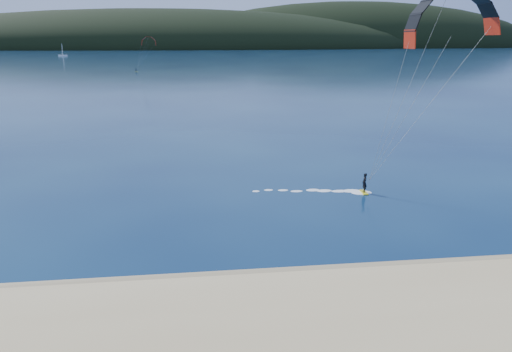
% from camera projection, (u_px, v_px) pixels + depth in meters
% --- Properties ---
extents(ground, '(1800.00, 1800.00, 0.00)m').
position_uv_depth(ground, '(227.00, 324.00, 24.83)').
color(ground, '#07183A').
rests_on(ground, ground).
extents(wet_sand, '(220.00, 2.50, 0.10)m').
position_uv_depth(wet_sand, '(222.00, 281.00, 29.11)').
color(wet_sand, '#8C7752').
rests_on(wet_sand, ground).
extents(headland, '(1200.00, 310.00, 140.00)m').
position_uv_depth(headland, '(196.00, 48.00, 735.93)').
color(headland, black).
rests_on(headland, ground).
extents(kitesurfer_near, '(19.84, 6.48, 16.83)m').
position_uv_depth(kitesurfer_near, '(446.00, 43.00, 39.53)').
color(kitesurfer_near, gold).
rests_on(kitesurfer_near, ground).
extents(kitesurfer_far, '(10.42, 8.05, 14.01)m').
position_uv_depth(kitesurfer_far, '(148.00, 45.00, 202.40)').
color(kitesurfer_far, gold).
rests_on(kitesurfer_far, ground).
extents(sailboat, '(7.33, 4.56, 10.21)m').
position_uv_depth(sailboat, '(63.00, 55.00, 392.40)').
color(sailboat, white).
rests_on(sailboat, ground).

